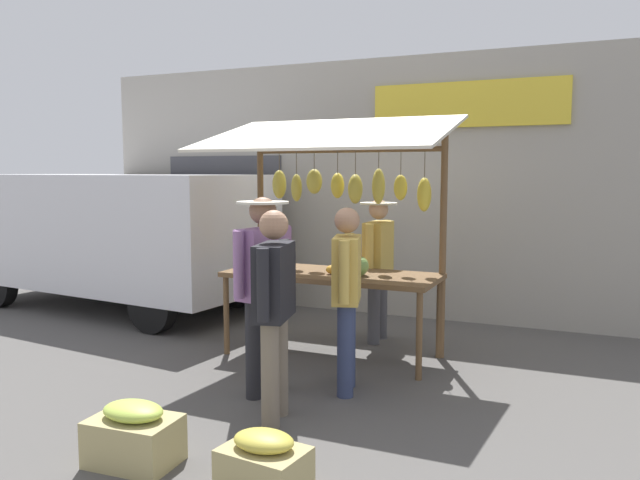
# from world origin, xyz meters

# --- Properties ---
(ground_plane) EXTENTS (40.00, 40.00, 0.00)m
(ground_plane) POSITION_xyz_m (0.00, 0.00, 0.00)
(ground_plane) COLOR #514F4C
(street_backdrop) EXTENTS (9.00, 0.30, 3.40)m
(street_backdrop) POSITION_xyz_m (0.04, -2.20, 1.70)
(street_backdrop) COLOR #9E998E
(street_backdrop) RESTS_ON ground
(market_stall) EXTENTS (2.50, 1.46, 2.50)m
(market_stall) POSITION_xyz_m (-0.02, -0.05, 1.56)
(market_stall) COLOR brown
(market_stall) RESTS_ON ground
(vendor_with_sunhat) EXTENTS (0.42, 0.69, 1.61)m
(vendor_with_sunhat) POSITION_xyz_m (-0.25, -0.75, 0.95)
(vendor_with_sunhat) COLOR #4C4C51
(vendor_with_sunhat) RESTS_ON ground
(shopper_in_striped_shirt) EXTENTS (0.44, 0.71, 1.71)m
(shopper_in_striped_shirt) POSITION_xyz_m (0.09, 1.29, 1.02)
(shopper_in_striped_shirt) COLOR #232328
(shopper_in_striped_shirt) RESTS_ON ground
(shopper_in_grey_tee) EXTENTS (0.32, 0.68, 1.64)m
(shopper_in_grey_tee) POSITION_xyz_m (-0.29, 1.79, 0.95)
(shopper_in_grey_tee) COLOR #726656
(shopper_in_grey_tee) RESTS_ON ground
(shopper_with_shopping_bag) EXTENTS (0.35, 0.67, 1.62)m
(shopper_with_shopping_bag) POSITION_xyz_m (-0.54, 0.95, 0.93)
(shopper_with_shopping_bag) COLOR navy
(shopper_with_shopping_bag) RESTS_ON ground
(parked_van) EXTENTS (4.57, 2.30, 1.88)m
(parked_van) POSITION_xyz_m (3.88, -1.00, 1.12)
(parked_van) COLOR silver
(parked_van) RESTS_ON ground
(produce_crate_near) EXTENTS (0.55, 0.42, 0.36)m
(produce_crate_near) POSITION_xyz_m (-0.72, 2.74, 0.16)
(produce_crate_near) COLOR tan
(produce_crate_near) RESTS_ON ground
(produce_crate_side) EXTENTS (0.59, 0.43, 0.42)m
(produce_crate_side) POSITION_xyz_m (0.22, 2.81, 0.19)
(produce_crate_side) COLOR tan
(produce_crate_side) RESTS_ON ground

